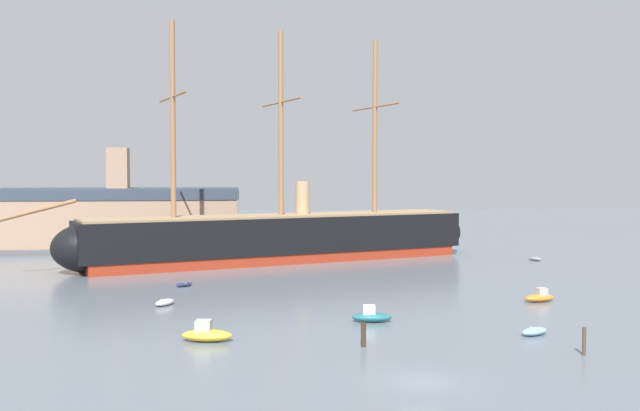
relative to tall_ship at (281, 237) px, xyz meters
The scene contains 13 objects.
ground_plane 57.00m from the tall_ship, 85.98° to the right, with size 400.00×400.00×0.00m, color slate.
tall_ship is the anchor object (origin of this frame).
motorboat_foreground_left 46.24m from the tall_ship, 100.57° to the right, with size 3.83×2.13×1.52m.
dinghy_foreground_right 49.02m from the tall_ship, 71.65° to the right, with size 2.67×2.02×0.58m.
motorboat_near_centre 40.65m from the tall_ship, 83.73° to the right, with size 3.36×1.79×1.34m.
dinghy_mid_left 33.60m from the tall_ship, 112.31° to the right, with size 2.12×2.56×0.56m.
motorboat_mid_right 39.94m from the tall_ship, 56.94° to the right, with size 3.26×1.82×1.29m.
dinghy_alongside_bow 23.59m from the tall_ship, 119.98° to the right, with size 2.02×1.75×0.45m.
motorboat_far_left 23.96m from the tall_ship, behind, with size 3.32×2.36×1.29m.
dinghy_far_right 35.11m from the tall_ship, ahead, with size 1.72×2.30×0.50m.
mooring_piling_nearest 48.40m from the tall_ship, 87.30° to the right, with size 0.35×0.35×1.66m, color #382B1E.
mooring_piling_left_pair 54.81m from the tall_ship, 72.83° to the right, with size 0.25×0.25×1.84m, color #4C3D2D.
dockside_warehouse_left 31.78m from the tall_ship, 141.37° to the left, with size 41.54×17.79×16.09m.
Camera 1 is at (-10.63, -38.62, 11.76)m, focal length 39.59 mm.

